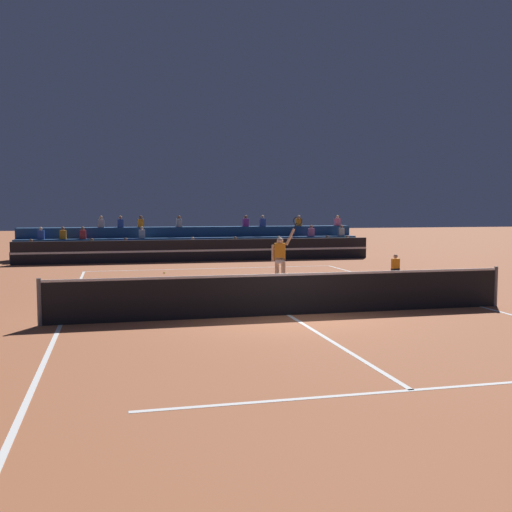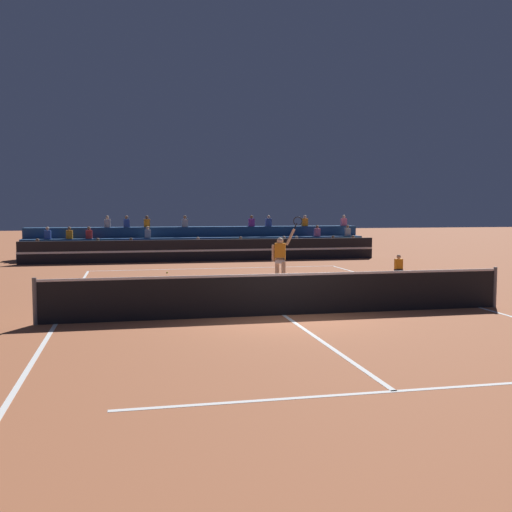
# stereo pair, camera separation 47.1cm
# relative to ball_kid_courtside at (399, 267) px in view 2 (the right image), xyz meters

# --- Properties ---
(ground_plane) EXTENTS (120.00, 120.00, 0.00)m
(ground_plane) POSITION_rel_ball_kid_courtside_xyz_m (-6.74, -7.58, -0.33)
(ground_plane) COLOR #AD603D
(court_lines) EXTENTS (11.10, 23.90, 0.01)m
(court_lines) POSITION_rel_ball_kid_courtside_xyz_m (-6.74, -7.58, -0.33)
(court_lines) COLOR white
(court_lines) RESTS_ON ground
(tennis_net) EXTENTS (12.00, 0.10, 1.10)m
(tennis_net) POSITION_rel_ball_kid_courtside_xyz_m (-6.74, -7.58, 0.21)
(tennis_net) COLOR slate
(tennis_net) RESTS_ON ground
(sponsor_banner_wall) EXTENTS (18.00, 0.26, 1.10)m
(sponsor_banner_wall) POSITION_rel_ball_kid_courtside_xyz_m (-6.74, 8.08, 0.22)
(sponsor_banner_wall) COLOR black
(sponsor_banner_wall) RESTS_ON ground
(bleacher_stand) EXTENTS (18.35, 2.85, 2.28)m
(bleacher_stand) POSITION_rel_ball_kid_courtside_xyz_m (-6.73, 10.62, 0.32)
(bleacher_stand) COLOR navy
(bleacher_stand) RESTS_ON ground
(ball_kid_courtside) EXTENTS (0.30, 0.36, 0.84)m
(ball_kid_courtside) POSITION_rel_ball_kid_courtside_xyz_m (0.00, 0.00, 0.00)
(ball_kid_courtside) COLOR black
(ball_kid_courtside) RESTS_ON ground
(tennis_player) EXTENTS (1.03, 0.50, 2.46)m
(tennis_player) POSITION_rel_ball_kid_courtside_xyz_m (-5.54, -2.62, 0.66)
(tennis_player) COLOR beige
(tennis_player) RESTS_ON ground
(tennis_ball) EXTENTS (0.07, 0.07, 0.07)m
(tennis_ball) POSITION_rel_ball_kid_courtside_xyz_m (-8.99, 2.75, -0.30)
(tennis_ball) COLOR #C6DB33
(tennis_ball) RESTS_ON ground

